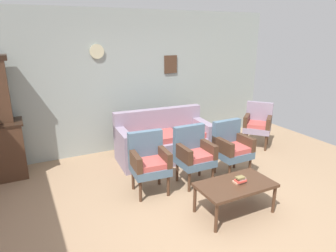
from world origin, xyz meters
name	(u,v)px	position (x,y,z in m)	size (l,w,h in m)	color
ground_plane	(199,209)	(0.00, 0.00, 0.00)	(7.68, 7.68, 0.00)	#997A5B
wall_back_with_decor	(129,82)	(0.00, 2.63, 1.35)	(6.40, 0.09, 2.70)	#939E99
floral_couch	(164,142)	(0.34, 1.77, 0.33)	(1.77, 0.92, 0.90)	gray
armchair_near_couch_end	(149,160)	(-0.40, 0.76, 0.50)	(0.56, 0.53, 0.90)	slate
armchair_row_middle	(194,153)	(0.33, 0.71, 0.50)	(0.52, 0.49, 0.90)	slate
armchair_by_doorway	(232,146)	(1.04, 0.68, 0.50)	(0.53, 0.50, 0.90)	slate
wingback_chair_by_fireplace	(258,123)	(2.36, 1.49, 0.50)	(0.71, 0.71, 0.90)	gray
coffee_table	(235,187)	(0.38, -0.26, 0.38)	(1.00, 0.56, 0.42)	#472D1E
book_stack_on_table	(240,180)	(0.44, -0.27, 0.46)	(0.15, 0.11, 0.10)	tan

